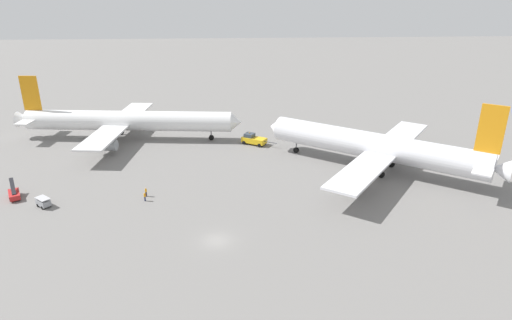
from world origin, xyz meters
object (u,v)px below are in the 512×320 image
(gse_belt_loader_portside, at_px, (14,194))
(ground_crew_marshaller_foreground, at_px, (145,196))
(airliner_being_pushed, at_px, (376,146))
(gse_baggage_cart_near_cluster, at_px, (43,202))
(airliner_at_gate_left, at_px, (127,121))
(ground_crew_wing_walker_right, at_px, (146,192))
(pushback_tug, at_px, (254,139))

(gse_belt_loader_portside, xyz_separation_m, ground_crew_marshaller_foreground, (24.01, -2.81, 0.07))
(airliner_being_pushed, relative_size, gse_baggage_cart_near_cluster, 14.15)
(airliner_at_gate_left, bearing_deg, gse_baggage_cart_near_cluster, -101.09)
(gse_belt_loader_portside, distance_m, gse_baggage_cart_near_cluster, 7.65)
(airliner_being_pushed, xyz_separation_m, gse_baggage_cart_near_cluster, (-63.35, -12.79, -4.31))
(airliner_being_pushed, distance_m, ground_crew_marshaller_foreground, 47.63)
(ground_crew_marshaller_foreground, height_order, ground_crew_wing_walker_right, ground_crew_wing_walker_right)
(ground_crew_wing_walker_right, bearing_deg, airliner_being_pushed, 12.08)
(airliner_at_gate_left, height_order, pushback_tug, airliner_at_gate_left)
(airliner_at_gate_left, relative_size, airliner_being_pushed, 1.31)
(airliner_being_pushed, distance_m, gse_baggage_cart_near_cluster, 64.77)
(pushback_tug, relative_size, ground_crew_wing_walker_right, 4.83)
(pushback_tug, bearing_deg, gse_belt_loader_portside, -149.36)
(airliner_being_pushed, height_order, pushback_tug, airliner_being_pushed)
(airliner_at_gate_left, height_order, airliner_being_pushed, airliner_being_pushed)
(pushback_tug, xyz_separation_m, ground_crew_wing_walker_right, (-21.65, -27.90, -0.31))
(airliner_being_pushed, xyz_separation_m, gse_belt_loader_portside, (-69.96, -8.94, -4.34))
(gse_belt_loader_portside, height_order, ground_crew_wing_walker_right, gse_belt_loader_portside)
(gse_baggage_cart_near_cluster, bearing_deg, airliner_at_gate_left, 78.91)
(ground_crew_marshaller_foreground, bearing_deg, ground_crew_wing_walker_right, 93.09)
(gse_baggage_cart_near_cluster, distance_m, ground_crew_marshaller_foreground, 17.42)
(gse_belt_loader_portside, distance_m, ground_crew_wing_walker_right, 23.92)
(pushback_tug, height_order, ground_crew_wing_walker_right, pushback_tug)
(gse_belt_loader_portside, bearing_deg, ground_crew_marshaller_foreground, -6.68)
(ground_crew_wing_walker_right, bearing_deg, pushback_tug, 52.20)
(airliner_at_gate_left, relative_size, gse_baggage_cart_near_cluster, 18.57)
(airliner_being_pushed, height_order, ground_crew_wing_walker_right, airliner_being_pushed)
(airliner_at_gate_left, xyz_separation_m, gse_baggage_cart_near_cluster, (-7.28, -37.11, -3.90))
(pushback_tug, distance_m, gse_belt_loader_portside, 52.95)
(ground_crew_marshaller_foreground, relative_size, ground_crew_wing_walker_right, 0.98)
(airliner_being_pushed, bearing_deg, gse_belt_loader_portside, -172.72)
(pushback_tug, bearing_deg, airliner_at_gate_left, 168.79)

